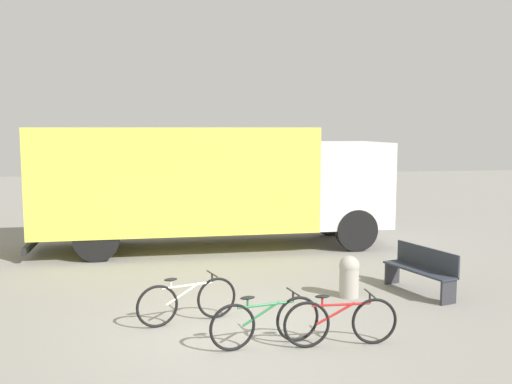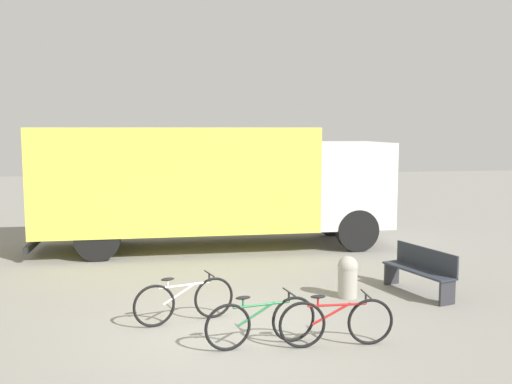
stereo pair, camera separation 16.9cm
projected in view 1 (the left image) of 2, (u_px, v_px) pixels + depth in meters
name	position (u px, v px, depth m)	size (l,w,h in m)	color
ground_plane	(235.00, 333.00, 8.68)	(60.00, 60.00, 0.00)	gray
delivery_truck	(210.00, 180.00, 14.71)	(9.07, 2.61, 3.12)	#EAE04C
park_bench	(422.00, 268.00, 10.74)	(0.86, 1.66, 0.87)	#282D38
bicycle_near	(187.00, 301.00, 9.11)	(1.62, 0.61, 0.77)	black
bicycle_middle	(265.00, 322.00, 8.13)	(1.66, 0.49, 0.77)	black
bicycle_far	(340.00, 321.00, 8.13)	(1.68, 0.44, 0.77)	black
bollard_near_bench	(349.00, 275.00, 10.50)	(0.38, 0.38, 0.77)	#9E998C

